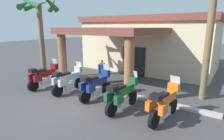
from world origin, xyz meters
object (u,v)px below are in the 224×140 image
(motorcycle_maroon, at_px, (44,76))
(pedestrian, at_px, (102,71))
(motel_building, at_px, (150,42))
(motorcycle_blue, at_px, (96,85))
(motorcycle_orange, at_px, (164,103))
(motorcycle_silver, at_px, (68,80))
(motorcycle_green, at_px, (122,95))
(palm_tree_roadside, at_px, (39,17))

(motorcycle_maroon, xyz_separation_m, pedestrian, (2.59, 2.18, 0.23))
(motorcycle_maroon, height_order, pedestrian, pedestrian)
(motel_building, relative_size, motorcycle_blue, 5.31)
(motorcycle_blue, xyz_separation_m, motorcycle_orange, (3.58, -0.28, 0.00))
(motorcycle_blue, relative_size, motorcycle_orange, 1.00)
(motorcycle_silver, distance_m, motorcycle_blue, 1.80)
(pedestrian, bearing_deg, motel_building, -79.90)
(motel_building, distance_m, motorcycle_blue, 8.34)
(motorcycle_green, bearing_deg, motel_building, 19.99)
(motel_building, relative_size, pedestrian, 7.29)
(motorcycle_orange, bearing_deg, motorcycle_green, 101.28)
(motorcycle_blue, distance_m, motorcycle_orange, 3.59)
(motorcycle_maroon, distance_m, motorcycle_blue, 3.60)
(motorcycle_orange, relative_size, pedestrian, 1.37)
(motorcycle_maroon, relative_size, motorcycle_orange, 1.00)
(motorcycle_silver, relative_size, motorcycle_green, 1.00)
(motorcycle_blue, distance_m, palm_tree_roadside, 6.44)
(motel_building, height_order, pedestrian, motel_building)
(motorcycle_silver, bearing_deg, motorcycle_maroon, 98.73)
(motorcycle_blue, bearing_deg, pedestrian, 32.68)
(motorcycle_blue, bearing_deg, motorcycle_green, -99.18)
(pedestrian, height_order, palm_tree_roadside, palm_tree_roadside)
(motorcycle_maroon, height_order, motorcycle_silver, same)
(motel_building, height_order, motorcycle_blue, motel_building)
(pedestrian, distance_m, palm_tree_roadside, 5.51)
(motorcycle_green, relative_size, palm_tree_roadside, 0.38)
(motorcycle_silver, distance_m, motorcycle_orange, 5.37)
(motorcycle_maroon, distance_m, pedestrian, 3.39)
(motorcycle_green, bearing_deg, motorcycle_maroon, 93.99)
(motorcycle_green, bearing_deg, motorcycle_silver, 90.30)
(motorcycle_maroon, height_order, motorcycle_green, same)
(motorcycle_blue, xyz_separation_m, pedestrian, (-0.99, 1.79, 0.23))
(motorcycle_maroon, height_order, motorcycle_orange, same)
(motorcycle_blue, height_order, palm_tree_roadside, palm_tree_roadside)
(motel_building, height_order, palm_tree_roadside, palm_tree_roadside)
(motorcycle_maroon, bearing_deg, motorcycle_blue, -84.07)
(pedestrian, bearing_deg, motorcycle_silver, 80.97)
(motorcycle_silver, bearing_deg, motorcycle_green, -92.34)
(motorcycle_orange, height_order, palm_tree_roadside, palm_tree_roadside)
(motorcycle_blue, xyz_separation_m, palm_tree_roadside, (-5.35, 0.88, 3.48))
(motorcycle_silver, xyz_separation_m, motorcycle_blue, (1.79, 0.17, 0.00))
(motorcycle_silver, bearing_deg, motorcycle_orange, -89.73)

